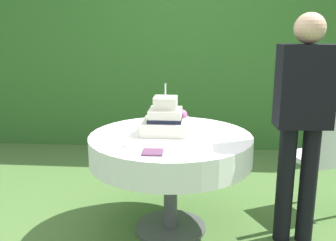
{
  "coord_description": "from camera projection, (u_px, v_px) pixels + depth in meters",
  "views": [
    {
      "loc": [
        0.21,
        -2.65,
        1.51
      ],
      "look_at": [
        -0.02,
        0.03,
        0.85
      ],
      "focal_mm": 40.82,
      "sensor_mm": 36.0,
      "label": 1
    }
  ],
  "objects": [
    {
      "name": "serving_plate_near",
      "position": [
        235.0,
        138.0,
        2.68
      ],
      "size": [
        0.1,
        0.1,
        0.01
      ],
      "primitive_type": "cylinder",
      "color": "white",
      "rests_on": "cake_table"
    },
    {
      "name": "cake_table",
      "position": [
        171.0,
        149.0,
        2.79
      ],
      "size": [
        1.18,
        1.18,
        0.75
      ],
      "color": "#4C4C51",
      "rests_on": "ground_plane"
    },
    {
      "name": "wedding_cake",
      "position": [
        166.0,
        120.0,
        2.81
      ],
      "size": [
        0.33,
        0.33,
        0.37
      ],
      "color": "silver",
      "rests_on": "cake_table"
    },
    {
      "name": "garden_chair",
      "position": [
        325.0,
        152.0,
        3.03
      ],
      "size": [
        0.53,
        0.53,
        0.89
      ],
      "color": "white",
      "rests_on": "ground_plane"
    },
    {
      "name": "standing_person",
      "position": [
        302.0,
        115.0,
        2.57
      ],
      "size": [
        0.37,
        0.22,
        1.6
      ],
      "color": "black",
      "rests_on": "ground_plane"
    },
    {
      "name": "serving_plate_left",
      "position": [
        199.0,
        148.0,
        2.45
      ],
      "size": [
        0.12,
        0.12,
        0.01
      ],
      "primitive_type": "cylinder",
      "color": "white",
      "rests_on": "cake_table"
    },
    {
      "name": "napkin_stack",
      "position": [
        153.0,
        152.0,
        2.37
      ],
      "size": [
        0.13,
        0.13,
        0.01
      ],
      "primitive_type": "cube",
      "rotation": [
        0.0,
        0.0,
        0.04
      ],
      "color": "#603856",
      "rests_on": "cake_table"
    },
    {
      "name": "foliage_hedge",
      "position": [
        185.0,
        42.0,
        4.86
      ],
      "size": [
        5.42,
        0.58,
        2.65
      ],
      "primitive_type": "cube",
      "color": "#336628",
      "rests_on": "ground_plane"
    },
    {
      "name": "ground_plane",
      "position": [
        170.0,
        228.0,
        2.94
      ],
      "size": [
        20.0,
        20.0,
        0.0
      ],
      "primitive_type": "plane",
      "color": "#476B33"
    },
    {
      "name": "serving_plate_far",
      "position": [
        134.0,
        144.0,
        2.52
      ],
      "size": [
        0.14,
        0.14,
        0.01
      ],
      "primitive_type": "cylinder",
      "color": "white",
      "rests_on": "cake_table"
    }
  ]
}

